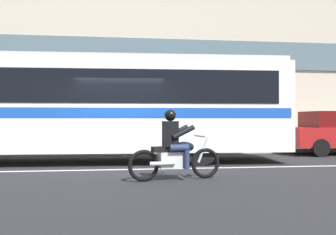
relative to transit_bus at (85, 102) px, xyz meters
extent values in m
plane|color=black|center=(1.07, -1.19, -1.88)|extent=(60.00, 60.00, 0.00)
cube|color=#A39E93|center=(1.07, 3.91, -1.81)|extent=(28.00, 3.80, 0.15)
cube|color=silver|center=(1.07, -1.79, -1.88)|extent=(26.60, 0.14, 0.01)
cube|color=#B2A893|center=(1.07, 6.21, 4.58)|extent=(28.00, 0.80, 12.93)
cube|color=#4C606B|center=(1.07, 5.77, 2.64)|extent=(25.76, 0.10, 1.40)
cube|color=white|center=(0.00, 0.01, -0.15)|extent=(12.56, 3.01, 2.70)
cube|color=black|center=(0.00, 0.01, 0.40)|extent=(11.56, 3.02, 0.96)
cube|color=#194CB2|center=(0.00, 0.01, -0.35)|extent=(12.31, 3.04, 0.28)
cube|color=silver|center=(0.00, 0.01, 1.26)|extent=(12.30, 2.88, 0.16)
cylinder|color=black|center=(3.43, -1.17, -1.36)|extent=(1.04, 0.30, 1.04)
torus|color=black|center=(3.05, -3.41, -1.54)|extent=(0.69, 0.21, 0.69)
torus|color=black|center=(1.62, -3.67, -1.54)|extent=(0.69, 0.21, 0.69)
cube|color=silver|center=(2.29, -3.55, -1.44)|extent=(0.68, 0.39, 0.36)
ellipsoid|color=black|center=(2.53, -3.50, -1.16)|extent=(0.52, 0.36, 0.24)
cube|color=black|center=(2.09, -3.59, -1.20)|extent=(0.60, 0.36, 0.12)
cylinder|color=silver|center=(2.99, -3.42, -1.24)|extent=(0.28, 0.10, 0.58)
cylinder|color=silver|center=(2.91, -3.44, -0.92)|extent=(0.15, 0.64, 0.04)
cylinder|color=silver|center=(2.02, -3.76, -1.49)|extent=(0.56, 0.19, 0.09)
cube|color=black|center=(2.22, -3.56, -0.86)|extent=(0.34, 0.40, 0.56)
sphere|color=black|center=(2.22, -3.56, -0.45)|extent=(0.26, 0.26, 0.26)
cylinder|color=#232D4C|center=(2.33, -3.36, -1.16)|extent=(0.44, 0.22, 0.15)
cylinder|color=#232D4C|center=(2.50, -3.33, -1.40)|extent=(0.13, 0.13, 0.46)
cylinder|color=#232D4C|center=(2.39, -3.71, -1.16)|extent=(0.44, 0.22, 0.15)
cylinder|color=#232D4C|center=(2.57, -3.68, -1.40)|extent=(0.13, 0.13, 0.46)
cylinder|color=black|center=(2.42, -3.32, -0.82)|extent=(0.53, 0.20, 0.32)
cylinder|color=black|center=(2.49, -3.72, -0.82)|extent=(0.53, 0.20, 0.32)
cube|color=#560E0E|center=(9.27, 1.41, -0.54)|extent=(2.24, 1.60, 0.60)
cylinder|color=black|center=(8.16, 0.55, -1.56)|extent=(0.64, 0.22, 0.64)
camera|label=1|loc=(1.18, -11.40, -0.52)|focal=38.23mm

